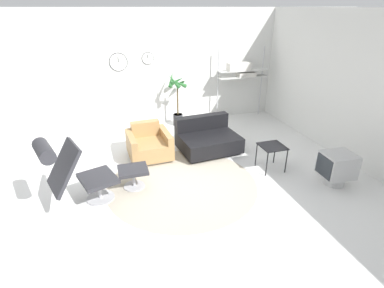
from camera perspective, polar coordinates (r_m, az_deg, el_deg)
ground_plane at (r=5.51m, az=-3.41°, el=-5.98°), size 12.00×12.00×0.00m
wall_back at (r=7.67m, az=-8.90°, el=13.86°), size 12.00×0.09×2.80m
wall_right at (r=6.61m, az=27.20°, el=9.72°), size 0.06×12.00×2.80m
round_rug at (r=5.26m, az=-1.88°, el=-7.58°), size 2.59×2.59×0.01m
lounge_chair at (r=4.69m, az=-22.23°, el=-4.15°), size 1.14×0.87×1.15m
ottoman at (r=5.14m, az=-11.14°, el=-5.46°), size 0.49×0.42×0.36m
armchair_red at (r=6.11m, az=-8.20°, el=-0.27°), size 0.86×0.87×0.67m
couch_low at (r=6.36m, az=2.96°, el=0.84°), size 1.28×1.05×0.68m
side_table at (r=5.71m, az=15.01°, el=-0.79°), size 0.44×0.44×0.49m
crt_television at (r=5.66m, az=25.86°, el=-4.02°), size 0.56×0.49×0.58m
potted_plant at (r=7.61m, az=-2.80°, el=8.21°), size 0.49×0.52×1.35m
shelf_unit at (r=8.08m, az=9.41°, el=13.54°), size 1.33×0.28×1.87m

